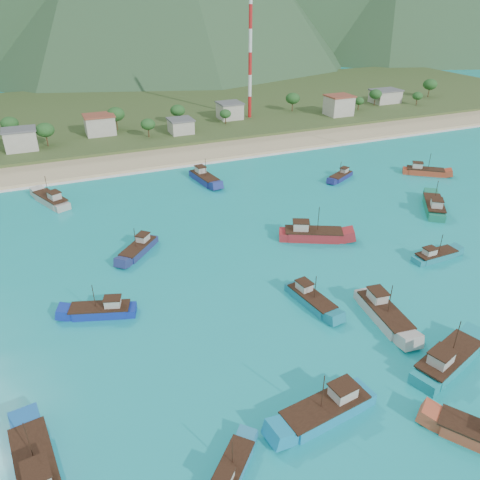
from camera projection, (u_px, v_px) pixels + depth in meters
name	position (u px, v px, depth m)	size (l,w,h in m)	color
ground	(239.00, 320.00, 70.07)	(600.00, 600.00, 0.00)	#0D9395
beach	(131.00, 162.00, 134.07)	(400.00, 18.00, 1.20)	beige
land	(100.00, 115.00, 183.48)	(400.00, 110.00, 2.40)	#385123
surf_line	(139.00, 172.00, 126.37)	(400.00, 2.50, 0.08)	white
village	(135.00, 124.00, 153.07)	(219.64, 21.85, 7.20)	beige
vegetation	(109.00, 124.00, 151.02)	(277.23, 25.47, 8.96)	#235623
radio_tower	(250.00, 52.00, 163.40)	(1.20, 1.20, 45.21)	red
boat_1	(341.00, 177.00, 121.83)	(8.94, 6.41, 5.17)	navy
boat_4	(434.00, 207.00, 104.08)	(10.05, 11.84, 7.14)	#157355
boat_8	(383.00, 314.00, 69.91)	(4.87, 12.17, 6.99)	#BAB2A8
boat_9	(139.00, 249.00, 87.68)	(8.86, 9.20, 5.83)	navy
boat_10	(327.00, 410.00, 53.90)	(12.38, 5.02, 7.11)	#158AB8
boat_13	(312.00, 235.00, 92.15)	(12.91, 8.97, 7.43)	maroon
boat_14	(37.00, 470.00, 47.14)	(5.20, 12.58, 7.22)	#185BA6
boat_16	(102.00, 311.00, 70.81)	(10.37, 5.89, 5.88)	#132E9E
boat_18	(51.00, 200.00, 107.42)	(7.79, 12.15, 6.93)	#B2AEA2
boat_19	(204.00, 178.00, 119.90)	(4.95, 11.82, 6.77)	navy
boat_21	(230.00, 473.00, 47.34)	(7.56, 7.55, 4.87)	teal
boat_22	(447.00, 361.00, 60.93)	(12.96, 7.26, 7.34)	teal
boat_25	(424.00, 172.00, 124.55)	(10.34, 8.91, 6.27)	#B13E23
boat_27	(435.00, 256.00, 85.53)	(9.07, 2.88, 5.32)	teal
boat_29	(311.00, 300.00, 73.37)	(4.35, 10.31, 5.91)	teal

